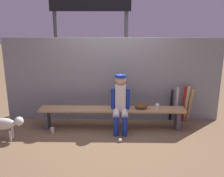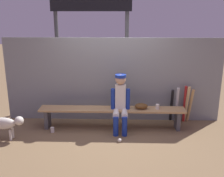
% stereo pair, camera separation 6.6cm
% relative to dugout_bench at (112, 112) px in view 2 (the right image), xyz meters
% --- Properties ---
extents(ground_plane, '(30.00, 30.00, 0.00)m').
position_rel_dugout_bench_xyz_m(ground_plane, '(0.00, 0.00, -0.37)').
color(ground_plane, brown).
extents(chainlink_fence, '(4.94, 0.03, 1.93)m').
position_rel_dugout_bench_xyz_m(chainlink_fence, '(0.00, 0.50, 0.60)').
color(chainlink_fence, gray).
rests_on(chainlink_fence, ground_plane).
extents(dugout_bench, '(3.15, 0.36, 0.46)m').
position_rel_dugout_bench_xyz_m(dugout_bench, '(0.00, 0.00, 0.00)').
color(dugout_bench, tan).
rests_on(dugout_bench, ground_plane).
extents(player_seated, '(0.41, 0.55, 1.21)m').
position_rel_dugout_bench_xyz_m(player_seated, '(0.18, -0.11, 0.29)').
color(player_seated, silver).
rests_on(player_seated, ground_plane).
extents(baseball_glove, '(0.28, 0.20, 0.12)m').
position_rel_dugout_bench_xyz_m(baseball_glove, '(0.63, 0.00, 0.15)').
color(baseball_glove, '#593819').
rests_on(baseball_glove, dugout_bench).
extents(bat_aluminum_black, '(0.08, 0.25, 0.79)m').
position_rel_dugout_bench_xyz_m(bat_aluminum_black, '(1.36, 0.40, 0.03)').
color(bat_aluminum_black, black).
rests_on(bat_aluminum_black, ground_plane).
extents(bat_aluminum_silver, '(0.07, 0.17, 0.85)m').
position_rel_dugout_bench_xyz_m(bat_aluminum_silver, '(1.46, 0.32, 0.06)').
color(bat_aluminum_silver, '#B7B7BC').
rests_on(bat_aluminum_silver, ground_plane).
extents(bat_aluminum_red, '(0.08, 0.15, 0.88)m').
position_rel_dugout_bench_xyz_m(bat_aluminum_red, '(1.65, 0.38, 0.07)').
color(bat_aluminum_red, '#B22323').
rests_on(bat_aluminum_red, ground_plane).
extents(bat_wood_natural, '(0.08, 0.26, 0.89)m').
position_rel_dugout_bench_xyz_m(bat_wood_natural, '(1.69, 0.35, 0.08)').
color(bat_wood_natural, tan).
rests_on(bat_wood_natural, ground_plane).
extents(bat_wood_tan, '(0.11, 0.26, 0.82)m').
position_rel_dugout_bench_xyz_m(bat_wood_tan, '(1.78, 0.37, 0.04)').
color(bat_wood_tan, tan).
rests_on(bat_wood_tan, ground_plane).
extents(baseball, '(0.07, 0.07, 0.07)m').
position_rel_dugout_bench_xyz_m(baseball, '(0.17, -0.67, -0.33)').
color(baseball, white).
rests_on(baseball, ground_plane).
extents(cup_on_ground, '(0.08, 0.08, 0.11)m').
position_rel_dugout_bench_xyz_m(cup_on_ground, '(-1.26, -0.27, -0.31)').
color(cup_on_ground, silver).
rests_on(cup_on_ground, ground_plane).
extents(cup_on_bench, '(0.08, 0.08, 0.11)m').
position_rel_dugout_bench_xyz_m(cup_on_bench, '(0.98, -0.01, 0.14)').
color(cup_on_bench, silver).
rests_on(cup_on_bench, dugout_bench).
extents(scoreboard, '(2.34, 0.27, 3.70)m').
position_rel_dugout_bench_xyz_m(scoreboard, '(-0.53, 1.59, 2.25)').
color(scoreboard, '#3F3F42').
rests_on(scoreboard, ground_plane).
extents(dog, '(0.84, 0.20, 0.49)m').
position_rel_dugout_bench_xyz_m(dog, '(-2.11, -0.60, -0.03)').
color(dog, beige).
rests_on(dog, ground_plane).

